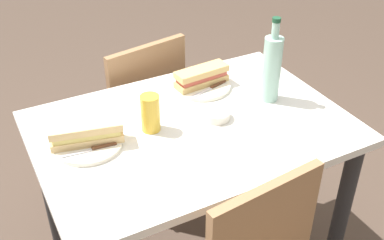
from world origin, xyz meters
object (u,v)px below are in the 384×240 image
(baguette_sandwich_far, at_px, (202,76))
(water_bottle, at_px, (272,68))
(baguette_sandwich_near, at_px, (86,133))
(knife_far, at_px, (211,88))
(beer_glass, at_px, (150,113))
(chair_near, at_px, (138,111))
(plate_far, at_px, (201,86))
(knife_near, at_px, (92,149))
(plate_near, at_px, (88,144))
(dining_table, at_px, (192,155))
(olive_bowl, at_px, (217,115))

(baguette_sandwich_far, height_order, water_bottle, water_bottle)
(baguette_sandwich_near, distance_m, knife_far, 0.54)
(beer_glass, bearing_deg, baguette_sandwich_far, -149.17)
(chair_near, bearing_deg, water_bottle, 120.32)
(plate_far, bearing_deg, knife_near, 22.77)
(plate_near, xyz_separation_m, knife_near, (-0.00, 0.05, 0.01))
(plate_far, height_order, water_bottle, water_bottle)
(dining_table, relative_size, olive_bowl, 11.36)
(dining_table, bearing_deg, plate_near, -8.17)
(chair_near, relative_size, olive_bowl, 9.15)
(plate_far, distance_m, baguette_sandwich_far, 0.04)
(knife_near, height_order, plate_far, knife_near)
(knife_near, bearing_deg, baguette_sandwich_far, -157.23)
(beer_glass, relative_size, olive_bowl, 1.39)
(baguette_sandwich_far, height_order, olive_bowl, baguette_sandwich_far)
(dining_table, distance_m, knife_far, 0.28)
(dining_table, xyz_separation_m, plate_near, (0.36, -0.05, 0.14))
(chair_near, relative_size, beer_glass, 6.56)
(plate_far, bearing_deg, baguette_sandwich_near, 17.70)
(olive_bowl, bearing_deg, baguette_sandwich_near, -7.20)
(dining_table, xyz_separation_m, chair_near, (-0.01, -0.57, -0.14))
(baguette_sandwich_near, height_order, olive_bowl, baguette_sandwich_near)
(dining_table, xyz_separation_m, beer_glass, (0.14, -0.04, 0.20))
(water_bottle, bearing_deg, plate_near, -2.46)
(knife_far, height_order, water_bottle, water_bottle)
(plate_near, bearing_deg, dining_table, 171.83)
(knife_near, bearing_deg, dining_table, -179.98)
(baguette_sandwich_near, bearing_deg, chair_near, -125.43)
(knife_near, xyz_separation_m, beer_glass, (-0.22, -0.04, 0.05))
(plate_far, relative_size, knife_far, 1.28)
(plate_near, distance_m, knife_near, 0.05)
(dining_table, bearing_deg, knife_near, 0.02)
(dining_table, xyz_separation_m, knife_far, (-0.17, -0.17, 0.15))
(dining_table, distance_m, baguette_sandwich_far, 0.32)
(dining_table, height_order, beer_glass, beer_glass)
(chair_near, distance_m, water_bottle, 0.75)
(baguette_sandwich_near, xyz_separation_m, beer_glass, (-0.22, 0.01, 0.02))
(plate_far, xyz_separation_m, olive_bowl, (0.06, 0.22, 0.01))
(baguette_sandwich_far, xyz_separation_m, water_bottle, (-0.18, 0.19, 0.08))
(dining_table, height_order, baguette_sandwich_far, baguette_sandwich_far)
(baguette_sandwich_near, bearing_deg, knife_far, -167.69)
(chair_near, height_order, olive_bowl, chair_near)
(baguette_sandwich_far, bearing_deg, knife_far, 107.84)
(water_bottle, height_order, beer_glass, water_bottle)
(knife_near, distance_m, baguette_sandwich_far, 0.55)
(olive_bowl, bearing_deg, chair_near, -82.08)
(dining_table, height_order, knife_near, knife_near)
(plate_near, relative_size, baguette_sandwich_far, 1.04)
(dining_table, height_order, plate_far, plate_far)
(plate_near, xyz_separation_m, plate_far, (-0.51, -0.16, 0.00))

